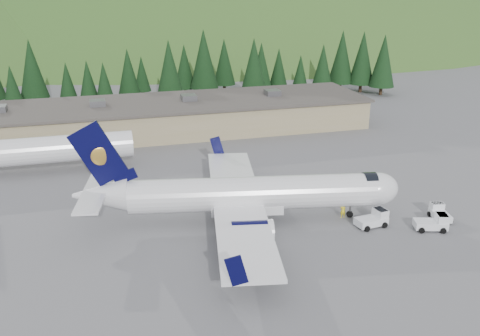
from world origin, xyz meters
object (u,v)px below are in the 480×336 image
Objects in this scene: airliner at (246,195)px; baggage_tug_c at (439,213)px; baggage_tug_a at (374,219)px; terminal_building at (160,117)px; second_airliner at (25,151)px; ramp_worker at (343,210)px; baggage_tug_b at (434,223)px.

baggage_tug_c is at bearing -3.35° from airliner.
terminal_building is at bearing 103.83° from baggage_tug_a.
terminal_building is (-16.73, 42.59, 1.82)m from baggage_tug_a.
airliner is 32.37m from second_airliner.
second_airliner reaches higher than baggage_tug_c.
airliner is at bearing 86.64° from baggage_tug_c.
second_airliner reaches higher than ramp_worker.
baggage_tug_c is (2.22, 2.16, -0.08)m from baggage_tug_b.
second_airliner reaches higher than terminal_building.
ramp_worker is (-7.79, 5.27, 0.11)m from baggage_tug_b.
airliner is at bearing 175.98° from baggage_tug_b.
ramp_worker is at bearing 83.50° from baggage_tug_c.
baggage_tug_b is at bearing -32.11° from baggage_tug_a.
baggage_tug_c is (7.77, -0.37, -0.09)m from baggage_tug_a.
terminal_building reaches higher than ramp_worker.
baggage_tug_a is 6.10m from baggage_tug_b.
baggage_tug_a is 0.97× the size of baggage_tug_b.
terminal_building is at bearing 106.82° from airliner.
terminal_building is at bearing 38.78° from second_airliner.
ramp_worker is (-2.24, 2.74, 0.10)m from baggage_tug_a.
baggage_tug_b is 50.36m from terminal_building.
second_airliner is at bearing -37.89° from ramp_worker.
terminal_building is (19.91, 16.00, -0.70)m from second_airliner.
baggage_tug_b is 3.10m from baggage_tug_c.
terminal_building is 39.49× the size of ramp_worker.
baggage_tug_c is at bearing -31.26° from second_airliner.
second_airliner is 51.33m from baggage_tug_b.
baggage_tug_a is at bearing 173.30° from baggage_tug_b.
second_airliner reaches higher than baggage_tug_b.
airliner is 38.02m from terminal_building.
airliner is 19.33× the size of ramp_worker.
airliner is 10.90m from ramp_worker.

